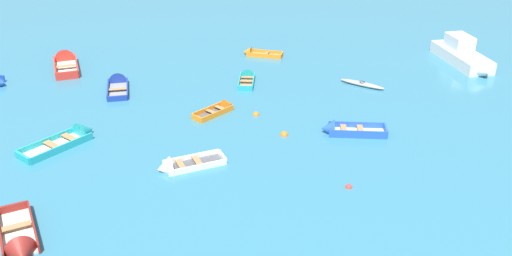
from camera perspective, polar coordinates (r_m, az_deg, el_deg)
name	(u,v)px	position (r m, az deg, el deg)	size (l,w,h in m)	color
rowboat_turquoise_back_row_right	(74,137)	(32.32, -18.04, -0.86)	(3.94, 4.07, 1.29)	beige
rowboat_orange_far_back	(222,108)	(34.28, -3.54, 2.00)	(2.78, 2.67, 0.86)	#4C4C51
rowboat_white_cluster_inner	(176,166)	(28.27, -8.17, -3.91)	(3.64, 2.22, 1.09)	#4C4C51
rowboat_deep_blue_outer_left	(118,84)	(39.10, -13.90, 4.43)	(1.77, 3.86, 1.21)	gray
kayak_grey_distant_center	(362,84)	(38.62, 10.77, 4.44)	(2.85, 2.34, 0.30)	gray
rowboat_red_far_left	(65,62)	(44.12, -18.87, 6.41)	(2.67, 4.79, 1.44)	beige
rowboat_maroon_far_right	(20,244)	(24.65, -22.95, -10.88)	(2.71, 4.16, 1.24)	beige
rowboat_turquoise_midfield_right	(247,78)	(38.98, -0.90, 5.15)	(1.34, 3.06, 0.91)	#99754C
rowboat_orange_foreground_center	(255,53)	(43.92, -0.11, 7.62)	(3.24, 1.85, 0.88)	gray
rowboat_blue_center	(342,130)	(31.82, 8.72, -0.20)	(3.78, 1.62, 1.07)	beige
motor_launch_white_midfield_left	(465,57)	(44.48, 20.57, 6.83)	(2.74, 6.81, 2.31)	white
mooring_buoy_far_field	(349,187)	(26.96, 9.44, -5.99)	(0.33, 0.33, 0.33)	red
mooring_buoy_between_boats_right	(284,135)	(31.36, 2.89, -0.74)	(0.46, 0.46, 0.46)	orange
mooring_buoy_trailing	(256,115)	(33.72, 0.00, 1.33)	(0.42, 0.42, 0.42)	orange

